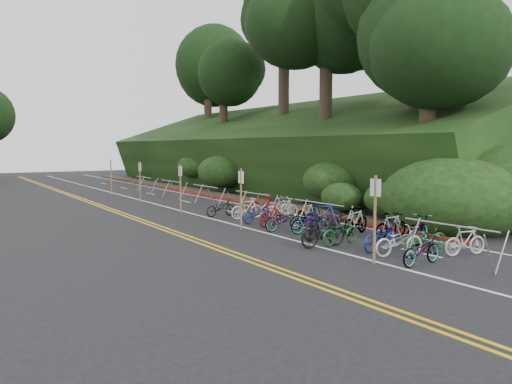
# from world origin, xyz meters

# --- Properties ---
(ground) EXTENTS (120.00, 120.00, 0.00)m
(ground) POSITION_xyz_m (0.00, 0.00, 0.00)
(ground) COLOR black
(ground) RESTS_ON ground
(road_markings) EXTENTS (7.47, 80.00, 0.01)m
(road_markings) POSITION_xyz_m (0.63, 10.10, 0.00)
(road_markings) COLOR gold
(road_markings) RESTS_ON ground
(red_curb) EXTENTS (0.25, 28.00, 0.10)m
(red_curb) POSITION_xyz_m (5.70, 12.00, 0.05)
(red_curb) COLOR maroon
(red_curb) RESTS_ON ground
(embankment) EXTENTS (14.30, 48.14, 9.11)m
(embankment) POSITION_xyz_m (12.96, 19.04, 2.57)
(embankment) COLOR black
(embankment) RESTS_ON ground
(tree_cluster) EXTENTS (31.80, 53.50, 17.21)m
(tree_cluster) POSITION_xyz_m (9.76, 22.04, 10.77)
(tree_cluster) COLOR #2D2319
(tree_cluster) RESTS_ON ground
(bike_rack_front) EXTENTS (1.15, 3.11, 1.18)m
(bike_rack_front) POSITION_xyz_m (2.43, -3.47, 0.87)
(bike_rack_front) COLOR gray
(bike_rack_front) RESTS_ON ground
(bike_racks_rest) EXTENTS (1.14, 23.00, 1.17)m
(bike_racks_rest) POSITION_xyz_m (3.00, 13.00, 0.85)
(bike_racks_rest) COLOR gray
(bike_racks_rest) RESTS_ON ground
(signpost_near) EXTENTS (0.08, 0.40, 2.57)m
(signpost_near) POSITION_xyz_m (0.76, -2.23, 1.47)
(signpost_near) COLOR brown
(signpost_near) RESTS_ON ground
(signposts_rest) EXTENTS (0.08, 18.40, 2.50)m
(signposts_rest) POSITION_xyz_m (0.60, 14.00, 1.43)
(signposts_rest) COLOR brown
(signposts_rest) RESTS_ON ground
(bike_front) EXTENTS (0.65, 1.82, 1.07)m
(bike_front) POSITION_xyz_m (1.08, 0.41, 0.54)
(bike_front) COLOR black
(bike_front) RESTS_ON ground
(bike_valet) EXTENTS (3.47, 13.63, 1.07)m
(bike_valet) POSITION_xyz_m (3.06, 2.71, 0.48)
(bike_valet) COLOR slate
(bike_valet) RESTS_ON ground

